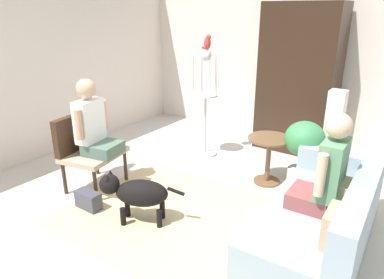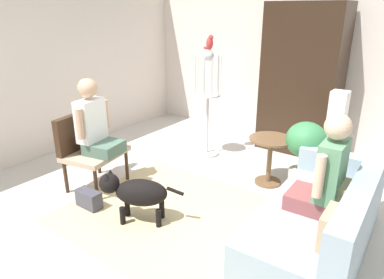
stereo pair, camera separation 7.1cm
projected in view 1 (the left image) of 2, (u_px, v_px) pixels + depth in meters
The scene contains 16 objects.
ground_plane at pixel (178, 223), 3.61m from camera, with size 7.27×7.27×0.00m, color beige.
back_wall at pixel (297, 54), 5.49m from camera, with size 6.01×0.12×2.81m, color silver.
left_wall at pixel (31, 59), 4.85m from camera, with size 0.12×6.66×2.81m, color silver.
area_rug at pixel (186, 220), 3.66m from camera, with size 2.50×1.89×0.01m, color #C6B284.
couch at pixel (323, 219), 3.16m from camera, with size 0.91×1.84×0.79m.
armchair at pixel (86, 145), 4.21m from camera, with size 0.67×0.78×0.90m.
person_on_couch at pixel (326, 171), 2.98m from camera, with size 0.44×0.53×0.88m.
person_on_armchair at pixel (93, 124), 4.06m from camera, with size 0.50×0.51×0.87m.
round_end_table at pixel (269, 154), 4.33m from camera, with size 0.53×0.53×0.60m.
dog at pixel (136, 192), 3.53m from camera, with size 0.78×0.51×0.54m.
bird_cage_stand at pixel (205, 106), 5.08m from camera, with size 0.38×0.38×1.54m.
parrot at pixel (207, 43), 4.76m from camera, with size 0.17×0.10×0.20m.
potted_plant at pixel (304, 149), 4.10m from camera, with size 0.46×0.46×0.86m.
column_lamp at pixel (331, 143), 4.09m from camera, with size 0.20×0.20×1.22m.
armoire_cabinet at pixel (299, 80), 5.18m from camera, with size 1.10×0.56×2.16m, color black.
handbag at pixel (88, 200), 3.85m from camera, with size 0.30×0.14×0.20m, color #3F3F4C.
Camera 1 is at (1.90, -2.44, 2.07)m, focal length 32.98 mm.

